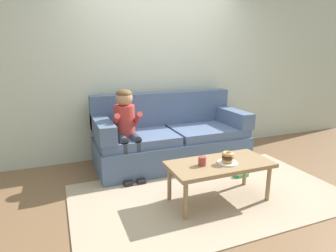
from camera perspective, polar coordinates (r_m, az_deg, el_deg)
The scene contains 12 objects.
ground at distance 3.44m, azimuth 6.25°, elevation -11.95°, with size 10.00×10.00×0.00m, color brown.
wall_back at distance 4.37m, azimuth -2.08°, elevation 12.73°, with size 8.00×0.10×2.80m, color beige.
area_rug at distance 3.25m, azimuth 8.38°, elevation -13.61°, with size 2.95×1.66×0.01m, color tan.
couch at distance 4.03m, azimuth 0.53°, elevation -2.57°, with size 2.11×0.90×0.98m.
coffee_table at distance 3.01m, azimuth 10.34°, elevation -8.06°, with size 1.08×0.52×0.43m.
person_child at distance 3.55m, azimuth -8.42°, elevation 0.31°, with size 0.34×0.58×1.10m.
plate at distance 2.98m, azimuth 11.86°, elevation -7.25°, with size 0.21×0.21×0.01m, color white.
donut at distance 2.97m, azimuth 11.88°, elevation -6.80°, with size 0.12×0.12×0.04m, color tan.
donut_second at distance 2.96m, azimuth 11.92°, elevation -6.15°, with size 0.12×0.12×0.04m, color #422619.
donut_third at distance 2.95m, azimuth 11.95°, elevation -5.49°, with size 0.12×0.12×0.04m, color tan.
mug at distance 2.87m, azimuth 6.89°, elevation -7.04°, with size 0.08×0.08×0.09m, color #993D38.
toy_controller at distance 3.76m, azimuth 14.54°, elevation -9.60°, with size 0.23×0.09×0.05m.
Camera 1 is at (-1.49, -2.71, 1.52)m, focal length 30.27 mm.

